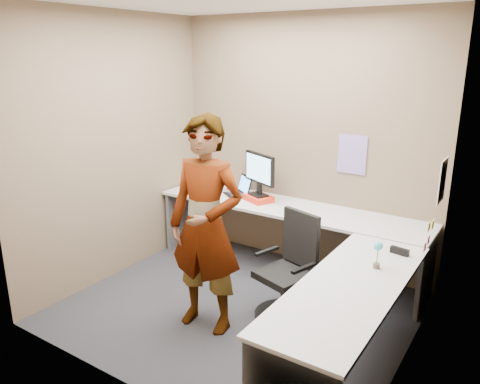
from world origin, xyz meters
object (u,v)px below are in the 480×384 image
Objects in this scene: desk at (300,246)px; person at (206,226)px; monitor at (259,171)px; office_chair at (289,277)px.

desk is 0.96m from person.
person is at bearing -53.73° from monitor.
monitor is (-0.80, 0.61, 0.48)m from desk.
monitor reaches higher than desk.
office_chair reaches higher than desk.
desk is at bearing 49.74° from person.
monitor is at bearing 96.42° from person.
person is at bearing -124.28° from desk.
office_chair is (0.02, -0.25, -0.20)m from desk.
desk is 1.11m from monitor.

